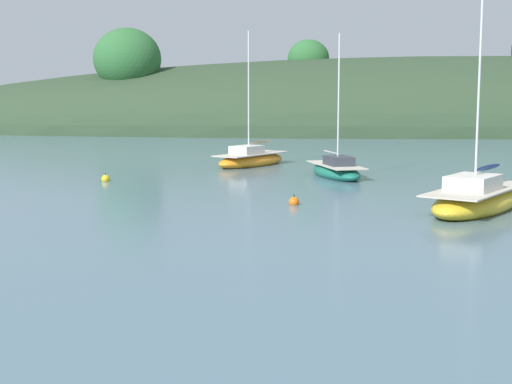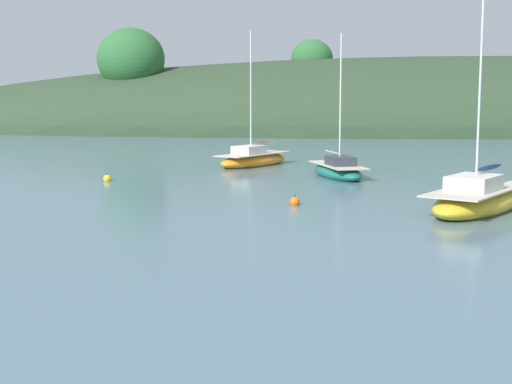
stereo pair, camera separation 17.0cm
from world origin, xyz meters
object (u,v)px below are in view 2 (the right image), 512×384
at_px(sailboat_grey_yawl, 253,159).
at_px(mooring_buoy_outer, 295,202).
at_px(sailboat_orange_cutter, 338,171).
at_px(mooring_buoy_inner, 107,179).
at_px(sailboat_red_portside, 478,200).

distance_m(sailboat_grey_yawl, mooring_buoy_outer, 17.06).
height_order(sailboat_orange_cutter, sailboat_grey_yawl, sailboat_grey_yawl).
bearing_deg(mooring_buoy_inner, sailboat_orange_cutter, 10.73).
bearing_deg(mooring_buoy_inner, sailboat_red_portside, -28.44).
bearing_deg(sailboat_red_portside, sailboat_orange_cutter, 112.11).
height_order(sailboat_orange_cutter, mooring_buoy_inner, sailboat_orange_cutter).
relative_size(sailboat_orange_cutter, mooring_buoy_outer, 15.01).
bearing_deg(sailboat_grey_yawl, mooring_buoy_inner, -130.28).
bearing_deg(mooring_buoy_inner, sailboat_grey_yawl, 49.72).
relative_size(sailboat_orange_cutter, sailboat_red_portside, 0.85).
bearing_deg(sailboat_red_portside, mooring_buoy_inner, 151.56).
height_order(sailboat_orange_cutter, sailboat_red_portside, sailboat_red_portside).
bearing_deg(sailboat_grey_yawl, sailboat_orange_cutter, -52.14).
xyz_separation_m(sailboat_orange_cutter, sailboat_grey_yawl, (-5.01, 6.45, 0.04)).
bearing_deg(sailboat_orange_cutter, sailboat_grey_yawl, 127.86).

